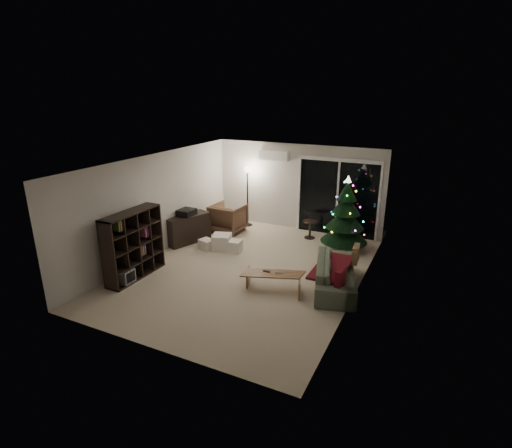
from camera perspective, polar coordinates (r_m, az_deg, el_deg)
The scene contains 18 objects.
room at distance 9.98m, azimuth 4.84°, elevation 1.51°, with size 6.50×7.51×2.60m.
bookshelf at distance 9.19m, azimuth -17.96°, elevation -2.66°, with size 0.38×1.50×1.50m, color black, non-canonical shape.
media_cabinet at distance 10.92m, azimuth -9.76°, elevation -0.66°, with size 0.46×1.22×0.76m, color black.
stereo at distance 10.78m, azimuth -9.89°, elevation 1.66°, with size 0.39×0.46×0.16m, color black.
armchair at distance 11.59m, azimuth -4.00°, elevation 0.87°, with size 0.88×0.91×0.82m, color brown.
ottoman at distance 10.37m, azimuth -4.90°, elevation -2.58°, with size 0.45×0.45×0.41m, color white.
cardboard_box_a at distance 10.45m, azimuth -7.05°, elevation -2.90°, with size 0.37×0.28×0.26m, color beige.
cardboard_box_b at distance 10.24m, azimuth -3.34°, elevation -3.14°, with size 0.43×0.32×0.30m, color beige.
side_table at distance 11.20m, azimuth 7.71°, elevation -0.78°, with size 0.40×0.40×0.50m, color black.
floor_lamp at distance 11.97m, azimuth -1.22°, elevation 3.81°, with size 0.28×0.28×1.75m, color black.
sofa at distance 8.57m, azimuth 11.34°, elevation -6.97°, with size 2.04×0.80×0.60m, color #4D5648.
sofa_throw at distance 8.54m, azimuth 10.74°, elevation -6.05°, with size 0.64×1.47×0.05m, color #471417.
cushion_a at distance 9.01m, azimuth 14.05°, elevation -4.20°, with size 0.12×0.39×0.39m, color brown.
cushion_b at distance 7.85m, azimuth 11.97°, elevation -7.59°, with size 0.12×0.39×0.39m, color #471417.
coffee_table at distance 8.33m, azimuth 2.44°, elevation -8.21°, with size 1.22×0.43×0.39m, color #A07149, non-canonical shape.
remote_a at distance 8.29m, azimuth 1.50°, elevation -6.76°, with size 0.15×0.05×0.02m, color black.
remote_b at distance 8.25m, azimuth 3.24°, elevation -6.94°, with size 0.14×0.04×0.02m, color slate.
christmas_tree at distance 10.35m, azimuth 12.68°, elevation 1.48°, with size 1.20×1.20×1.94m, color black.
Camera 1 is at (3.85, -7.42, 3.98)m, focal length 28.00 mm.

